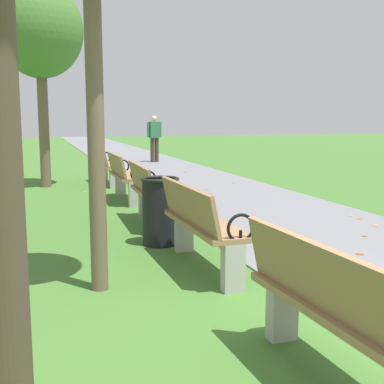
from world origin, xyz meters
TOP-DOWN VIEW (x-y plane):
  - paved_walkway at (1.56, 18.00)m, footprint 3.12×44.00m
  - park_bench_1 at (-0.50, -0.10)m, footprint 0.54×1.62m
  - park_bench_2 at (-0.50, 2.41)m, footprint 0.50×1.61m
  - park_bench_3 at (-0.50, 4.74)m, footprint 0.51×1.61m
  - park_bench_4 at (-0.50, 7.02)m, footprint 0.48×1.60m
  - park_bench_5 at (-0.50, 9.49)m, footprint 0.52×1.61m
  - tree_4 at (-1.88, 9.48)m, footprint 1.89×1.89m
  - pedestrian_walking at (1.95, 14.93)m, footprint 0.53×0.25m
  - trash_bin at (-0.65, 3.55)m, footprint 0.48×0.48m
  - scattered_leaves at (0.56, 6.46)m, footprint 5.07×13.21m

SIDE VIEW (x-z plane):
  - paved_walkway at x=1.56m, z-range 0.00..0.02m
  - scattered_leaves at x=0.56m, z-range 0.00..0.03m
  - trash_bin at x=-0.65m, z-range 0.00..0.84m
  - park_bench_1 at x=-0.50m, z-range 0.04..0.93m
  - park_bench_2 at x=-0.50m, z-range 0.04..0.93m
  - park_bench_3 at x=-0.50m, z-range 0.04..0.93m
  - park_bench_4 at x=-0.50m, z-range 0.04..0.93m
  - park_bench_5 at x=-0.50m, z-range 0.04..0.93m
  - pedestrian_walking at x=1.95m, z-range 0.12..1.74m
  - tree_4 at x=-1.88m, z-range 1.17..5.68m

